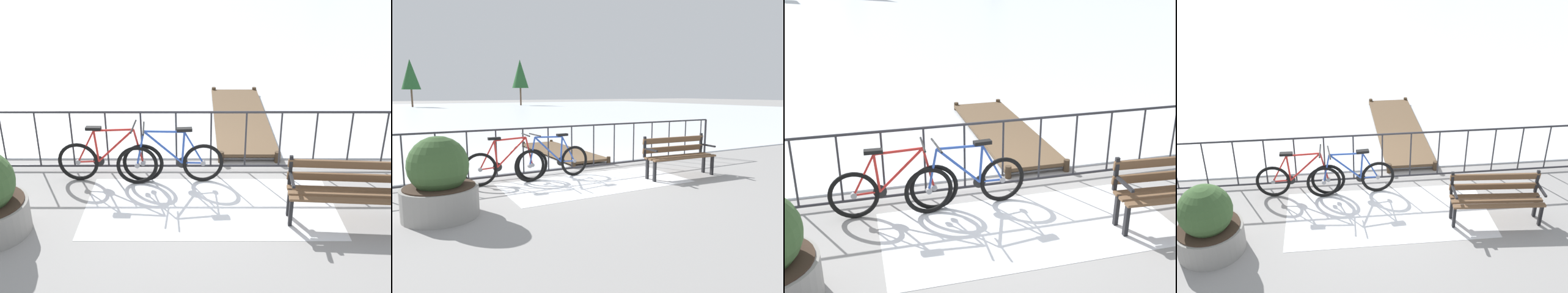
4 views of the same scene
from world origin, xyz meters
The scene contains 7 objects.
ground_plane centered at (0.00, 0.00, 0.00)m, with size 160.00×160.00×0.00m, color gray.
snow_patch centered at (0.25, -1.20, 0.00)m, with size 3.69×1.72×0.01m, color white.
railing_fence centered at (0.00, 0.00, 0.56)m, with size 9.06×0.06×1.07m.
bicycle_near_railing centered at (-1.34, -0.38, 0.37)m, with size 1.71×0.52×0.97m.
bicycle_second centered at (-0.37, -0.44, 0.37)m, with size 1.71×0.52×0.97m.
park_bench centered at (2.11, -1.50, 0.51)m, with size 1.63×0.59×0.89m.
wooden_dock centered at (0.97, 2.16, 0.12)m, with size 1.10×3.83×0.20m.
Camera 1 is at (0.03, -7.35, 3.78)m, focal length 44.48 mm.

